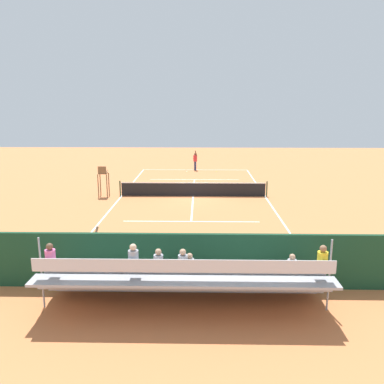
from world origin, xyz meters
name	(u,v)px	position (x,y,z in m)	size (l,w,h in m)	color
ground_plane	(193,196)	(0.00, 0.00, 0.00)	(60.00, 60.00, 0.00)	#D17542
court_line_markings	(193,196)	(0.00, -0.04, 0.00)	(10.10, 22.20, 0.01)	white
tennis_net	(193,189)	(0.00, 0.00, 0.50)	(10.30, 0.10, 1.07)	black
backdrop_wall	(186,261)	(0.00, 14.00, 1.00)	(18.00, 0.16, 2.00)	#194228
bleacher_stand	(185,279)	(-0.03, 15.37, 0.95)	(9.06, 2.40, 2.48)	#9EA0A5
umpire_chair	(103,178)	(6.20, 0.24, 1.31)	(0.67, 0.67, 2.14)	brown
courtside_bench	(231,265)	(-1.63, 13.27, 0.56)	(1.80, 0.40, 0.93)	#33383D
equipment_bag	(179,275)	(0.28, 13.40, 0.18)	(0.90, 0.36, 0.36)	#B22D2D
tennis_player	(195,160)	(0.00, -10.79, 1.02)	(0.46, 0.56, 1.93)	navy
tennis_racket	(187,171)	(0.80, -10.02, 0.01)	(0.32, 0.57, 0.03)	black
tennis_ball_near	(217,172)	(-2.03, -9.84, 0.03)	(0.07, 0.07, 0.07)	#CCDB33
line_judge	(95,251)	(3.42, 13.16, 1.02)	(0.38, 0.54, 1.93)	#232328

